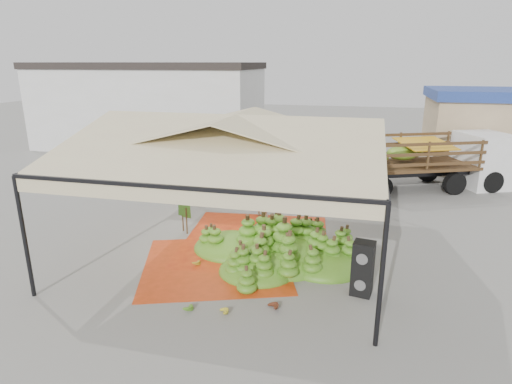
% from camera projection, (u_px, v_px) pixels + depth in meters
% --- Properties ---
extents(ground, '(90.00, 90.00, 0.00)m').
position_uv_depth(ground, '(238.00, 246.00, 13.17)').
color(ground, slate).
rests_on(ground, ground).
extents(canopy_tent, '(8.10, 8.10, 4.00)m').
position_uv_depth(canopy_tent, '(237.00, 140.00, 12.21)').
color(canopy_tent, black).
rests_on(canopy_tent, ground).
extents(building_white, '(14.30, 6.30, 5.40)m').
position_uv_depth(building_white, '(149.00, 106.00, 27.66)').
color(building_white, silver).
rests_on(building_white, ground).
extents(building_tan, '(6.30, 5.30, 4.10)m').
position_uv_depth(building_tan, '(490.00, 129.00, 22.38)').
color(building_tan, tan).
rests_on(building_tan, ground).
extents(tarp_left, '(4.97, 4.85, 0.01)m').
position_uv_depth(tarp_left, '(216.00, 265.00, 11.93)').
color(tarp_left, red).
rests_on(tarp_left, ground).
extents(tarp_right, '(4.92, 5.12, 0.01)m').
position_uv_depth(tarp_right, '(256.00, 240.00, 13.59)').
color(tarp_right, '#D14613').
rests_on(tarp_right, ground).
extents(banana_heap, '(6.28, 5.63, 1.13)m').
position_uv_depth(banana_heap, '(278.00, 240.00, 12.16)').
color(banana_heap, '#477819').
rests_on(banana_heap, ground).
extents(hand_yellow_a, '(0.48, 0.42, 0.19)m').
position_uv_depth(hand_yellow_a, '(195.00, 261.00, 11.93)').
color(hand_yellow_a, gold).
rests_on(hand_yellow_a, ground).
extents(hand_yellow_b, '(0.55, 0.53, 0.19)m').
position_uv_depth(hand_yellow_b, '(221.00, 311.00, 9.56)').
color(hand_yellow_b, gold).
rests_on(hand_yellow_b, ground).
extents(hand_red_a, '(0.49, 0.45, 0.18)m').
position_uv_depth(hand_red_a, '(261.00, 257.00, 12.19)').
color(hand_red_a, '#542913').
rests_on(hand_red_a, ground).
extents(hand_red_b, '(0.61, 0.60, 0.22)m').
position_uv_depth(hand_red_b, '(271.00, 305.00, 9.74)').
color(hand_red_b, '#5A2A14').
rests_on(hand_red_b, ground).
extents(hand_green, '(0.48, 0.41, 0.20)m').
position_uv_depth(hand_green, '(186.00, 306.00, 9.75)').
color(hand_green, '#327217').
rests_on(hand_green, ground).
extents(hanging_bunches, '(4.74, 0.24, 0.20)m').
position_uv_depth(hanging_bunches, '(296.00, 163.00, 12.39)').
color(hanging_bunches, '#3A841B').
rests_on(hanging_bunches, ground).
extents(speaker_stack, '(0.56, 0.51, 1.36)m').
position_uv_depth(speaker_stack, '(363.00, 268.00, 10.24)').
color(speaker_stack, black).
rests_on(speaker_stack, ground).
extents(banana_leaves, '(0.96, 1.36, 3.70)m').
position_uv_depth(banana_leaves, '(182.00, 234.00, 14.05)').
color(banana_leaves, '#38731E').
rests_on(banana_leaves, ground).
extents(vendor, '(0.69, 0.53, 1.71)m').
position_uv_depth(vendor, '(263.00, 194.00, 15.41)').
color(vendor, gray).
rests_on(vendor, ground).
extents(truck_left, '(5.86, 2.47, 1.96)m').
position_uv_depth(truck_left, '(241.00, 156.00, 20.05)').
color(truck_left, '#4C3619').
rests_on(truck_left, ground).
extents(truck_right, '(7.35, 4.93, 2.39)m').
position_uv_depth(truck_right, '(437.00, 156.00, 18.80)').
color(truck_right, '#4E311A').
rests_on(truck_right, ground).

